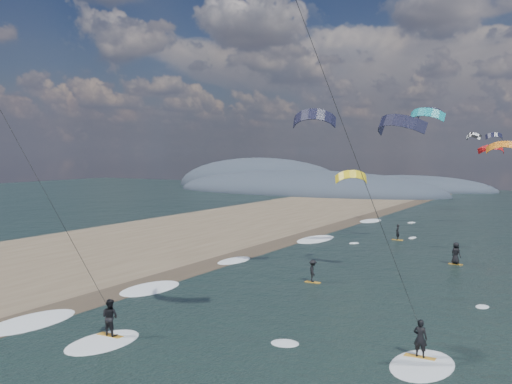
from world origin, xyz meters
The scene contains 6 objects.
wet_sand_strip centered at (-12.00, 10.00, 0.00)m, with size 3.00×240.00×0.00m, color #382D23.
coastal_hills centered at (-44.84, 107.86, 0.00)m, with size 80.00×41.00×15.00m.
kitesurfer_near_a centered at (4.76, 6.16, 13.22)m, with size 7.66×8.24×17.31m.
far_kitesurfers centered at (0.67, 30.33, 0.85)m, with size 8.81×22.68×1.80m.
bg_kite_field centered at (0.25, 53.19, 11.31)m, with size 14.73×70.94×9.23m.
shoreline_surf centered at (-10.80, 14.75, 0.00)m, with size 2.40×79.40×0.11m.
Camera 1 is at (13.98, -13.86, 9.15)m, focal length 40.00 mm.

